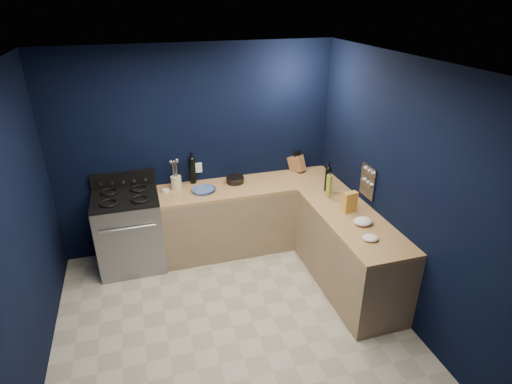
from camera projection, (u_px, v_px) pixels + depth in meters
name	position (u px, v px, depth m)	size (l,w,h in m)	color
floor	(233.00, 327.00, 4.27)	(3.50, 3.50, 0.02)	#B3AE9C
ceiling	(224.00, 65.00, 3.12)	(3.50, 3.50, 0.02)	silver
wall_back	(197.00, 151.00, 5.21)	(3.50, 0.02, 2.60)	black
wall_right	(400.00, 192.00, 4.15)	(0.02, 3.50, 2.60)	black
wall_left	(10.00, 248.00, 3.24)	(0.02, 3.50, 2.60)	black
wall_front	(305.00, 373.00, 2.18)	(3.50, 0.02, 2.60)	black
cab_back	(250.00, 217.00, 5.47)	(2.30, 0.63, 0.86)	#907656
top_back	(250.00, 186.00, 5.27)	(2.30, 0.63, 0.04)	brown
cab_right	(349.00, 254.00, 4.69)	(0.63, 1.67, 0.86)	#907656
top_right	(353.00, 219.00, 4.49)	(0.63, 1.67, 0.04)	brown
gas_range	(130.00, 232.00, 5.05)	(0.76, 0.66, 0.92)	gray
oven_door	(131.00, 247.00, 4.78)	(0.59, 0.02, 0.42)	black
cooktop	(125.00, 198.00, 4.84)	(0.76, 0.66, 0.03)	black
backguard	(123.00, 179.00, 5.05)	(0.76, 0.06, 0.20)	black
spice_panel	(368.00, 181.00, 4.67)	(0.02, 0.28, 0.38)	gray
wall_outlet	(198.00, 168.00, 5.29)	(0.09, 0.02, 0.13)	white
plate_stack	(203.00, 190.00, 5.07)	(0.28, 0.28, 0.04)	#3C4E92
ramekin	(166.00, 191.00, 5.06)	(0.09, 0.09, 0.03)	white
utensil_crock	(176.00, 183.00, 5.11)	(0.13, 0.13, 0.16)	beige
wine_bottle_back	(193.00, 171.00, 5.23)	(0.08, 0.08, 0.33)	black
lemon_basket	(235.00, 180.00, 5.29)	(0.22, 0.22, 0.08)	black
knife_block	(297.00, 164.00, 5.60)	(0.12, 0.20, 0.21)	brown
wine_bottle_right	(328.00, 180.00, 5.03)	(0.07, 0.07, 0.30)	black
oil_bottle	(329.00, 186.00, 4.88)	(0.06, 0.06, 0.28)	#93A435
spice_jar_near	(344.00, 196.00, 4.83)	(0.05, 0.05, 0.10)	olive
spice_jar_far	(344.00, 203.00, 4.68)	(0.05, 0.05, 0.10)	olive
crouton_bag	(350.00, 202.00, 4.56)	(0.16, 0.07, 0.23)	#CA5930
towel_front	(363.00, 221.00, 4.34)	(0.20, 0.17, 0.07)	white
towel_end	(370.00, 238.00, 4.07)	(0.16, 0.14, 0.05)	white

